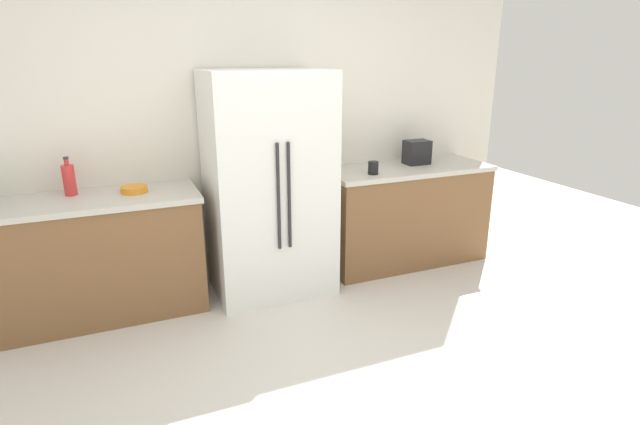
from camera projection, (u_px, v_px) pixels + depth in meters
name	position (u px, v px, depth m)	size (l,w,h in m)	color
ground_plane	(352.00, 401.00, 2.76)	(9.87, 9.87, 0.00)	beige
kitchen_back_panel	(248.00, 105.00, 4.04)	(4.94, 0.10, 2.88)	silver
counter_left	(93.00, 258.00, 3.57)	(1.52, 0.61, 0.88)	brown
counter_right	(405.00, 214.00, 4.53)	(1.49, 0.61, 0.88)	brown
refrigerator	(269.00, 185.00, 3.87)	(0.91, 0.71, 1.73)	white
toaster	(417.00, 152.00, 4.47)	(0.22, 0.16, 0.21)	black
bottle_b	(69.00, 179.00, 3.48)	(0.08, 0.08, 0.27)	red
cup_a	(373.00, 168.00, 4.11)	(0.09, 0.09, 0.11)	black
bowl_a	(134.00, 189.00, 3.58)	(0.19, 0.19, 0.05)	orange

